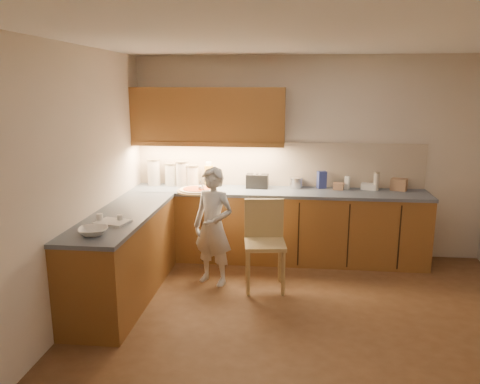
{
  "coord_description": "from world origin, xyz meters",
  "views": [
    {
      "loc": [
        -0.21,
        -4.11,
        2.21
      ],
      "look_at": [
        -0.8,
        1.2,
        1.0
      ],
      "focal_mm": 35.0,
      "sensor_mm": 36.0,
      "label": 1
    }
  ],
  "objects_px": {
    "oil_jug": "(209,175)",
    "pizza_on_board": "(197,190)",
    "child": "(213,227)",
    "wooden_chair": "(264,238)",
    "toaster": "(257,181)"
  },
  "relations": [
    {
      "from": "child",
      "to": "toaster",
      "type": "relative_size",
      "value": 4.68
    },
    {
      "from": "oil_jug",
      "to": "toaster",
      "type": "height_order",
      "value": "oil_jug"
    },
    {
      "from": "pizza_on_board",
      "to": "oil_jug",
      "type": "distance_m",
      "value": 0.38
    },
    {
      "from": "oil_jug",
      "to": "child",
      "type": "bearing_deg",
      "value": -77.38
    },
    {
      "from": "wooden_chair",
      "to": "oil_jug",
      "type": "relative_size",
      "value": 3.0
    },
    {
      "from": "pizza_on_board",
      "to": "child",
      "type": "distance_m",
      "value": 0.76
    },
    {
      "from": "pizza_on_board",
      "to": "oil_jug",
      "type": "relative_size",
      "value": 1.5
    },
    {
      "from": "wooden_chair",
      "to": "oil_jug",
      "type": "height_order",
      "value": "oil_jug"
    },
    {
      "from": "pizza_on_board",
      "to": "child",
      "type": "relative_size",
      "value": 0.36
    },
    {
      "from": "child",
      "to": "wooden_chair",
      "type": "bearing_deg",
      "value": 20.97
    },
    {
      "from": "oil_jug",
      "to": "pizza_on_board",
      "type": "bearing_deg",
      "value": -104.82
    },
    {
      "from": "toaster",
      "to": "pizza_on_board",
      "type": "bearing_deg",
      "value": -154.52
    },
    {
      "from": "wooden_chair",
      "to": "toaster",
      "type": "height_order",
      "value": "toaster"
    },
    {
      "from": "pizza_on_board",
      "to": "oil_jug",
      "type": "bearing_deg",
      "value": 75.18
    },
    {
      "from": "wooden_chair",
      "to": "toaster",
      "type": "bearing_deg",
      "value": 92.0
    }
  ]
}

